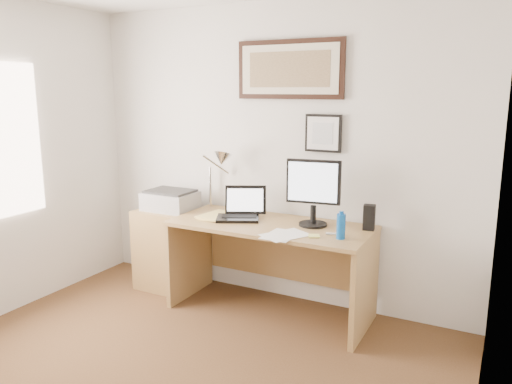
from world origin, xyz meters
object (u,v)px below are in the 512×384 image
Objects in this scene: side_cabinet at (167,249)px; laptop at (241,212)px; book at (207,214)px; desk at (274,249)px; printer at (170,200)px; water_bottle at (341,226)px; lcd_monitor at (313,189)px.

laptop reaches higher than side_cabinet.
book reaches higher than desk.
side_cabinet is at bearing -136.15° from printer.
laptop is at bearing 169.38° from water_bottle.
printer reaches higher than book.
book is at bearing -173.66° from lcd_monitor.
laptop is at bearing -170.72° from desk.
book is 0.31m from laptop.
desk is at bearing 0.13° from printer.
side_cabinet is 2.36× the size of book.
printer is at bearing 43.85° from side_cabinet.
side_cabinet is 0.90m from laptop.
water_bottle is 0.43× the size of laptop.
desk is at bearing 1.89° from side_cabinet.
laptop reaches higher than printer.
book is (0.48, -0.06, 0.40)m from side_cabinet.
laptop is at bearing 8.14° from book.
lcd_monitor is (0.61, 0.06, 0.23)m from laptop.
lcd_monitor is (-0.30, 0.23, 0.20)m from water_bottle.
side_cabinet is at bearing 173.85° from water_bottle.
lcd_monitor is at bearing 0.56° from printer.
laptop reaches higher than water_bottle.
lcd_monitor reaches higher than water_bottle.
water_bottle is 0.41× the size of printer.
book reaches higher than side_cabinet.
water_bottle reaches higher than book.
water_bottle reaches higher than desk.
book is 0.65m from desk.
laptop is (-0.91, 0.17, -0.03)m from water_bottle.
side_cabinet is 0.46m from printer.
water_bottle is 0.43m from lcd_monitor.
water_bottle is at bearing -7.40° from printer.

